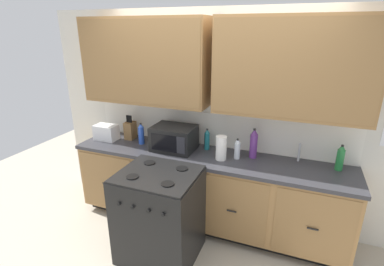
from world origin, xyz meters
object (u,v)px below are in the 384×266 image
paper_towel_roll (221,148)px  bottle_blue (141,134)px  knife_block (130,130)px  bottle_teal (207,139)px  bottle_clear (237,149)px  bottle_violet (254,144)px  stove_range (160,215)px  microwave (174,138)px  toaster (106,132)px  bottle_green (340,158)px

paper_towel_roll → bottle_blue: (-1.03, 0.08, -0.00)m
knife_block → bottle_teal: 1.02m
bottle_clear → bottle_teal: (-0.38, 0.12, 0.01)m
knife_block → bottle_violet: 1.56m
stove_range → microwave: (-0.13, 0.65, 0.58)m
paper_towel_roll → bottle_blue: bottle_blue is taller
bottle_teal → bottle_blue: bearing=-171.2°
stove_range → toaster: size_ratio=3.39×
knife_block → bottle_clear: (1.40, -0.10, -0.00)m
knife_block → bottle_green: size_ratio=1.16×
microwave → paper_towel_roll: (0.58, -0.06, -0.01)m
stove_range → bottle_violet: bottle_violet is taller
microwave → toaster: size_ratio=1.71×
paper_towel_roll → knife_block: bearing=171.6°
bottle_blue → bottle_green: (2.18, 0.10, 0.00)m
toaster → knife_block: (0.27, 0.14, 0.02)m
bottle_blue → bottle_green: size_ratio=0.98×
knife_block → bottle_clear: size_ratio=1.37×
toaster → bottle_clear: (1.66, 0.04, 0.01)m
microwave → toaster: bearing=-178.9°
bottle_blue → stove_range: bearing=-49.5°
knife_block → bottle_blue: size_ratio=1.18×
stove_range → bottle_teal: bearing=74.1°
bottle_violet → bottle_green: (0.85, 0.01, -0.03)m
toaster → bottle_clear: bearing=1.3°
paper_towel_roll → toaster: bearing=178.3°
bottle_green → microwave: bearing=-176.1°
stove_range → toaster: 1.34m
bottle_green → bottle_teal: bearing=179.0°
bottle_violet → microwave: bearing=-173.0°
toaster → paper_towel_roll: size_ratio=1.08×
microwave → paper_towel_roll: size_ratio=1.85×
stove_range → bottle_blue: 1.05m
bottle_green → bottle_teal: (-1.39, 0.02, -0.01)m
knife_block → bottle_teal: (1.02, 0.02, 0.01)m
bottle_teal → stove_range: bearing=-105.9°
bottle_clear → bottle_blue: bearing=-180.0°
bottle_green → bottle_teal: size_ratio=1.06×
paper_towel_roll → bottle_violet: 0.36m
bottle_violet → bottle_teal: (-0.54, 0.03, -0.04)m
knife_block → bottle_violet: bearing=-0.4°
stove_range → toaster: toaster is taller
microwave → bottle_teal: 0.38m
toaster → bottle_green: (2.67, 0.14, 0.03)m
toaster → bottle_teal: 1.29m
toaster → bottle_clear: 1.67m
bottle_violet → bottle_blue: 1.34m
bottle_clear → bottle_violet: bottle_violet is taller
microwave → bottle_violet: (0.89, 0.11, 0.02)m
bottle_teal → microwave: bearing=-158.1°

